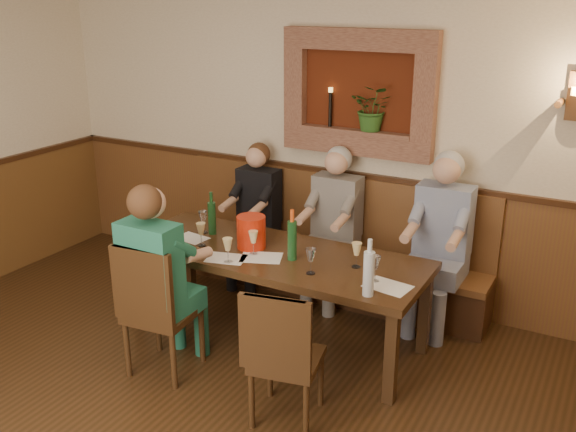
{
  "coord_description": "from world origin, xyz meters",
  "views": [
    {
      "loc": [
        2.31,
        -2.13,
        2.66
      ],
      "look_at": [
        0.1,
        1.9,
        1.05
      ],
      "focal_mm": 40.0,
      "sensor_mm": 36.0,
      "label": 1
    }
  ],
  "objects_px": {
    "wine_bottle_green_a": "(292,239)",
    "water_bottle": "(369,272)",
    "person_bench_right": "(438,257)",
    "spittoon_bucket": "(251,232)",
    "dining_table": "(274,261)",
    "wine_bottle_green_b": "(212,217)",
    "bench": "(325,260)",
    "chair_near_left": "(163,334)",
    "person_chair_front": "(162,295)",
    "person_bench_left": "(255,228)",
    "chair_near_right": "(286,381)",
    "person_bench_mid": "(332,240)"
  },
  "relations": [
    {
      "from": "person_bench_mid",
      "to": "wine_bottle_green_a",
      "type": "height_order",
      "value": "person_bench_mid"
    },
    {
      "from": "bench",
      "to": "person_bench_right",
      "type": "height_order",
      "value": "person_bench_right"
    },
    {
      "from": "dining_table",
      "to": "spittoon_bucket",
      "type": "height_order",
      "value": "spittoon_bucket"
    },
    {
      "from": "bench",
      "to": "spittoon_bucket",
      "type": "distance_m",
      "value": 1.11
    },
    {
      "from": "chair_near_left",
      "to": "chair_near_right",
      "type": "bearing_deg",
      "value": -9.3
    },
    {
      "from": "chair_near_right",
      "to": "water_bottle",
      "type": "bearing_deg",
      "value": 45.94
    },
    {
      "from": "person_bench_mid",
      "to": "wine_bottle_green_a",
      "type": "distance_m",
      "value": 0.95
    },
    {
      "from": "bench",
      "to": "wine_bottle_green_b",
      "type": "distance_m",
      "value": 1.2
    },
    {
      "from": "person_bench_mid",
      "to": "spittoon_bucket",
      "type": "distance_m",
      "value": 0.94
    },
    {
      "from": "bench",
      "to": "water_bottle",
      "type": "bearing_deg",
      "value": -54.35
    },
    {
      "from": "person_bench_left",
      "to": "person_bench_mid",
      "type": "xyz_separation_m",
      "value": [
        0.81,
        -0.0,
        0.03
      ]
    },
    {
      "from": "bench",
      "to": "wine_bottle_green_a",
      "type": "relative_size",
      "value": 7.59
    },
    {
      "from": "bench",
      "to": "person_bench_mid",
      "type": "relative_size",
      "value": 2.12
    },
    {
      "from": "chair_near_right",
      "to": "wine_bottle_green_a",
      "type": "distance_m",
      "value": 1.1
    },
    {
      "from": "person_chair_front",
      "to": "person_bench_left",
      "type": "bearing_deg",
      "value": 97.5
    },
    {
      "from": "person_bench_mid",
      "to": "person_bench_right",
      "type": "bearing_deg",
      "value": -0.13
    },
    {
      "from": "bench",
      "to": "person_bench_mid",
      "type": "xyz_separation_m",
      "value": [
        0.11,
        -0.11,
        0.26
      ]
    },
    {
      "from": "person_bench_right",
      "to": "dining_table",
      "type": "bearing_deg",
      "value": -141.86
    },
    {
      "from": "dining_table",
      "to": "chair_near_left",
      "type": "bearing_deg",
      "value": -120.92
    },
    {
      "from": "spittoon_bucket",
      "to": "wine_bottle_green_b",
      "type": "bearing_deg",
      "value": 167.11
    },
    {
      "from": "bench",
      "to": "person_chair_front",
      "type": "distance_m",
      "value": 1.81
    },
    {
      "from": "person_chair_front",
      "to": "water_bottle",
      "type": "xyz_separation_m",
      "value": [
        1.4,
        0.43,
        0.31
      ]
    },
    {
      "from": "bench",
      "to": "chair_near_right",
      "type": "xyz_separation_m",
      "value": [
        0.59,
        -1.81,
        -0.05
      ]
    },
    {
      "from": "wine_bottle_green_a",
      "to": "wine_bottle_green_b",
      "type": "relative_size",
      "value": 1.09
    },
    {
      "from": "bench",
      "to": "person_bench_mid",
      "type": "height_order",
      "value": "person_bench_mid"
    },
    {
      "from": "person_bench_left",
      "to": "wine_bottle_green_b",
      "type": "relative_size",
      "value": 3.74
    },
    {
      "from": "chair_near_right",
      "to": "person_bench_right",
      "type": "distance_m",
      "value": 1.8
    },
    {
      "from": "chair_near_left",
      "to": "spittoon_bucket",
      "type": "relative_size",
      "value": 3.99
    },
    {
      "from": "person_bench_left",
      "to": "person_chair_front",
      "type": "height_order",
      "value": "person_chair_front"
    },
    {
      "from": "person_chair_front",
      "to": "spittoon_bucket",
      "type": "xyz_separation_m",
      "value": [
        0.28,
        0.78,
        0.28
      ]
    },
    {
      "from": "person_bench_left",
      "to": "wine_bottle_green_b",
      "type": "height_order",
      "value": "person_bench_left"
    },
    {
      "from": "dining_table",
      "to": "wine_bottle_green_b",
      "type": "bearing_deg",
      "value": 170.63
    },
    {
      "from": "spittoon_bucket",
      "to": "wine_bottle_green_a",
      "type": "height_order",
      "value": "wine_bottle_green_a"
    },
    {
      "from": "person_chair_front",
      "to": "chair_near_left",
      "type": "bearing_deg",
      "value": -84.24
    },
    {
      "from": "bench",
      "to": "chair_near_left",
      "type": "relative_size",
      "value": 2.91
    },
    {
      "from": "person_chair_front",
      "to": "wine_bottle_green_a",
      "type": "xyz_separation_m",
      "value": [
        0.67,
        0.72,
        0.31
      ]
    },
    {
      "from": "dining_table",
      "to": "wine_bottle_green_a",
      "type": "relative_size",
      "value": 6.07
    },
    {
      "from": "bench",
      "to": "chair_near_right",
      "type": "bearing_deg",
      "value": -71.99
    },
    {
      "from": "dining_table",
      "to": "chair_near_left",
      "type": "distance_m",
      "value": 1.0
    },
    {
      "from": "wine_bottle_green_a",
      "to": "dining_table",
      "type": "bearing_deg",
      "value": 164.28
    },
    {
      "from": "spittoon_bucket",
      "to": "wine_bottle_green_b",
      "type": "relative_size",
      "value": 0.71
    },
    {
      "from": "chair_near_right",
      "to": "wine_bottle_green_a",
      "type": "bearing_deg",
      "value": 104.61
    },
    {
      "from": "person_bench_right",
      "to": "wine_bottle_green_b",
      "type": "relative_size",
      "value": 4.08
    },
    {
      "from": "person_bench_right",
      "to": "spittoon_bucket",
      "type": "relative_size",
      "value": 5.73
    },
    {
      "from": "person_chair_front",
      "to": "wine_bottle_green_a",
      "type": "height_order",
      "value": "person_chair_front"
    },
    {
      "from": "person_chair_front",
      "to": "dining_table",
      "type": "bearing_deg",
      "value": 58.28
    },
    {
      "from": "person_bench_right",
      "to": "spittoon_bucket",
      "type": "xyz_separation_m",
      "value": [
        -1.27,
        -0.83,
        0.26
      ]
    },
    {
      "from": "chair_near_right",
      "to": "person_bench_left",
      "type": "height_order",
      "value": "person_bench_left"
    },
    {
      "from": "person_chair_front",
      "to": "wine_bottle_green_b",
      "type": "relative_size",
      "value": 4.01
    },
    {
      "from": "wine_bottle_green_a",
      "to": "water_bottle",
      "type": "bearing_deg",
      "value": -21.52
    }
  ]
}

